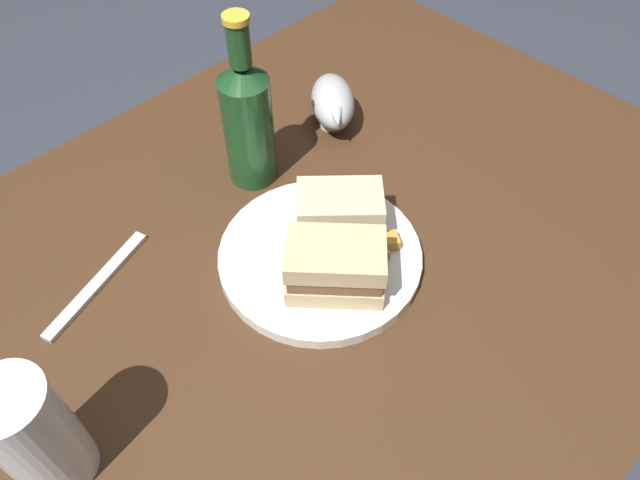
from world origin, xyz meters
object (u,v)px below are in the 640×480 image
(fork, at_px, (97,284))
(gravy_boat, at_px, (333,102))
(sandwich_half_right, at_px, (337,209))
(plate, at_px, (320,256))
(pint_glass, at_px, (39,440))
(cider_bottle, at_px, (248,120))
(sandwich_half_left, at_px, (335,266))

(fork, bearing_deg, gravy_boat, -16.80)
(sandwich_half_right, distance_m, gravy_boat, 0.23)
(plate, distance_m, gravy_boat, 0.28)
(pint_glass, height_order, cider_bottle, cider_bottle)
(fork, bearing_deg, cider_bottle, -15.49)
(fork, bearing_deg, pint_glass, -148.66)
(pint_glass, height_order, fork, pint_glass)
(sandwich_half_left, distance_m, sandwich_half_right, 0.10)
(sandwich_half_right, distance_m, fork, 0.32)
(pint_glass, bearing_deg, cider_bottle, -155.99)
(plate, xyz_separation_m, sandwich_half_left, (0.02, 0.05, 0.04))
(cider_bottle, bearing_deg, gravy_boat, 179.35)
(plate, distance_m, pint_glass, 0.38)
(sandwich_half_right, distance_m, pint_glass, 0.42)
(plate, bearing_deg, gravy_boat, -138.88)
(sandwich_half_left, xyz_separation_m, gravy_boat, (-0.23, -0.23, -0.01))
(sandwich_half_left, bearing_deg, cider_bottle, -106.02)
(sandwich_half_right, bearing_deg, pint_glass, 2.92)
(gravy_boat, xyz_separation_m, cider_bottle, (0.16, -0.00, 0.06))
(plate, relative_size, sandwich_half_left, 1.92)
(pint_glass, bearing_deg, sandwich_half_left, 172.75)
(sandwich_half_right, relative_size, cider_bottle, 0.50)
(cider_bottle, bearing_deg, plate, 76.51)
(plate, distance_m, cider_bottle, 0.21)
(sandwich_half_right, distance_m, cider_bottle, 0.17)
(sandwich_half_right, xyz_separation_m, fork, (0.28, -0.15, -0.04))
(plate, distance_m, sandwich_half_right, 0.07)
(sandwich_half_left, height_order, fork, sandwich_half_left)
(plate, relative_size, pint_glass, 1.66)
(sandwich_half_left, xyz_separation_m, sandwich_half_right, (-0.07, -0.07, -0.01))
(sandwich_half_left, distance_m, gravy_boat, 0.32)
(sandwich_half_left, height_order, cider_bottle, cider_bottle)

